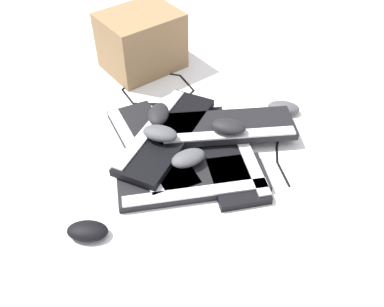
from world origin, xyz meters
TOP-DOWN VIEW (x-y plane):
  - ground_plane at (0.00, 0.00)m, footprint 3.20×3.20m
  - keyboard_0 at (0.12, 0.05)m, footprint 0.21×0.46m
  - keyboard_1 at (-0.00, 0.16)m, footprint 0.46×0.23m
  - keyboard_2 at (-0.03, -0.09)m, footprint 0.46×0.32m
  - keyboard_3 at (-0.09, 0.16)m, footprint 0.18×0.45m
  - keyboard_4 at (-0.06, -0.04)m, footprint 0.46×0.33m
  - mouse_0 at (-0.12, -0.06)m, footprint 0.12×0.08m
  - mouse_1 at (-0.05, 0.16)m, footprint 0.09×0.12m
  - mouse_2 at (0.06, 0.03)m, footprint 0.11×0.13m
  - mouse_3 at (0.30, -0.24)m, footprint 0.08×0.12m
  - mouse_4 at (-0.02, -0.05)m, footprint 0.10×0.13m
  - mouse_5 at (-0.22, 0.38)m, footprint 0.09×0.12m
  - cable_0 at (-0.19, 0.11)m, footprint 0.58×0.56m
  - cable_1 at (-0.45, -0.09)m, footprint 0.46×0.36m
  - cardboard_box at (-0.53, -0.14)m, footprint 0.35×0.37m

SIDE VIEW (x-z plane):
  - ground_plane at x=0.00m, z-range 0.00..0.00m
  - cable_0 at x=-0.19m, z-range 0.00..0.01m
  - cable_1 at x=-0.45m, z-range 0.00..0.01m
  - keyboard_0 at x=0.12m, z-range 0.00..0.03m
  - keyboard_1 at x=0.00m, z-range 0.00..0.03m
  - keyboard_2 at x=-0.03m, z-range 0.00..0.03m
  - mouse_3 at x=0.30m, z-range 0.00..0.04m
  - mouse_5 at x=-0.22m, z-range 0.00..0.04m
  - keyboard_3 at x=-0.09m, z-range 0.03..0.06m
  - keyboard_4 at x=-0.06m, z-range 0.03..0.06m
  - mouse_2 at x=0.06m, z-range 0.03..0.07m
  - mouse_0 at x=-0.12m, z-range 0.06..0.10m
  - mouse_1 at x=-0.05m, z-range 0.06..0.10m
  - mouse_4 at x=-0.02m, z-range 0.06..0.10m
  - cardboard_box at x=-0.53m, z-range 0.00..0.22m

